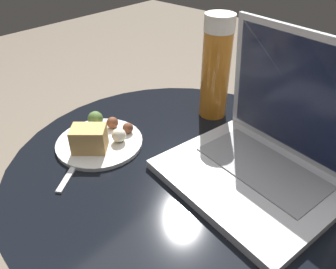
{
  "coord_description": "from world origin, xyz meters",
  "views": [
    {
      "loc": [
        0.34,
        -0.41,
        1.01
      ],
      "look_at": [
        -0.02,
        -0.01,
        0.64
      ],
      "focal_mm": 35.0,
      "sensor_mm": 36.0,
      "label": 1
    }
  ],
  "objects": [
    {
      "name": "laptop",
      "position": [
        0.14,
        0.09,
        0.63
      ],
      "size": [
        0.36,
        0.31,
        0.28
      ],
      "color": "silver",
      "rests_on": "table"
    },
    {
      "name": "snack_plate",
      "position": [
        -0.18,
        -0.07,
        0.59
      ],
      "size": [
        0.19,
        0.19,
        0.06
      ],
      "color": "silver",
      "rests_on": "table"
    },
    {
      "name": "fork",
      "position": [
        -0.17,
        -0.12,
        0.57
      ],
      "size": [
        0.12,
        0.17,
        0.0
      ],
      "color": "silver",
      "rests_on": "table"
    },
    {
      "name": "beer_glass",
      "position": [
        -0.07,
        0.22,
        0.7
      ],
      "size": [
        0.07,
        0.07,
        0.25
      ],
      "color": "#C6701E",
      "rests_on": "table"
    },
    {
      "name": "table",
      "position": [
        0.0,
        0.0,
        0.43
      ],
      "size": [
        0.71,
        0.71,
        0.57
      ],
      "color": "#515156",
      "rests_on": "ground_plane"
    }
  ]
}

